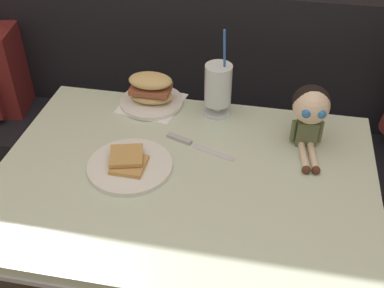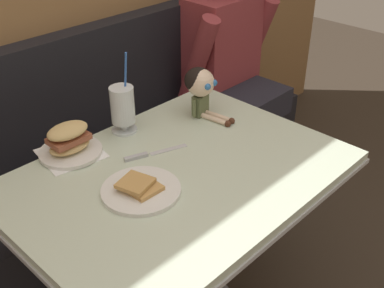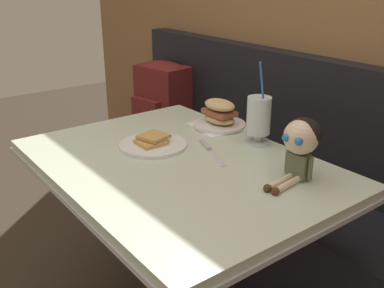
% 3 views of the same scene
% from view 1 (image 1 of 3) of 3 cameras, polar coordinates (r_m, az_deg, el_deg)
% --- Properties ---
extents(booth_bench, '(2.60, 0.48, 1.00)m').
position_cam_1_polar(booth_bench, '(2.12, 2.64, -1.00)').
color(booth_bench, black).
rests_on(booth_bench, ground).
extents(diner_table, '(1.11, 0.81, 0.74)m').
position_cam_1_polar(diner_table, '(1.51, -0.89, -9.32)').
color(diner_table, beige).
rests_on(diner_table, ground).
extents(toast_plate, '(0.25, 0.25, 0.04)m').
position_cam_1_polar(toast_plate, '(1.41, -7.49, -2.47)').
color(toast_plate, white).
rests_on(toast_plate, diner_table).
extents(milkshake_glass, '(0.10, 0.10, 0.32)m').
position_cam_1_polar(milkshake_glass, '(1.58, 3.14, 6.78)').
color(milkshake_glass, silver).
rests_on(milkshake_glass, diner_table).
extents(sandwich_plate, '(0.23, 0.23, 0.12)m').
position_cam_1_polar(sandwich_plate, '(1.66, -4.92, 6.15)').
color(sandwich_plate, white).
rests_on(sandwich_plate, diner_table).
extents(butter_knife, '(0.23, 0.10, 0.01)m').
position_cam_1_polar(butter_knife, '(1.49, -0.41, 0.19)').
color(butter_knife, silver).
rests_on(butter_knife, diner_table).
extents(seated_doll, '(0.13, 0.22, 0.20)m').
position_cam_1_polar(seated_doll, '(1.46, 14.03, 4.08)').
color(seated_doll, '#5B6642').
rests_on(seated_doll, diner_table).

